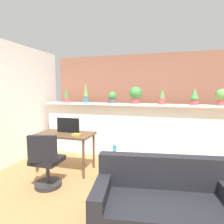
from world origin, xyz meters
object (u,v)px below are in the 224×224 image
(book_on_desk, at_px, (77,135))
(potted_plant_6, at_px, (222,96))
(tv_monitor, at_px, (68,125))
(potted_plant_4, at_px, (162,97))
(desk, at_px, (65,137))
(office_chair, at_px, (46,165))
(vase_on_shelf, at_px, (115,149))
(potted_plant_1, at_px, (86,94))
(couch, at_px, (164,208))
(potted_plant_0, at_px, (66,96))
(potted_plant_3, at_px, (135,94))
(side_cube_shelf, at_px, (114,166))
(potted_plant_5, at_px, (194,97))
(potted_plant_2, at_px, (112,97))

(book_on_desk, bearing_deg, potted_plant_6, 23.80)
(tv_monitor, bearing_deg, potted_plant_6, 18.39)
(potted_plant_4, height_order, desk, potted_plant_4)
(desk, bearing_deg, office_chair, -84.98)
(vase_on_shelf, bearing_deg, tv_monitor, 168.26)
(potted_plant_1, relative_size, vase_on_shelf, 3.74)
(tv_monitor, height_order, office_chair, tv_monitor)
(potted_plant_6, xyz_separation_m, couch, (-1.06, -2.26, -1.19))
(office_chair, bearing_deg, vase_on_shelf, 31.17)
(potted_plant_0, height_order, potted_plant_1, potted_plant_1)
(potted_plant_3, bearing_deg, side_cube_shelf, -98.68)
(potted_plant_0, height_order, desk, potted_plant_0)
(tv_monitor, bearing_deg, side_cube_shelf, -11.76)
(potted_plant_4, relative_size, couch, 0.21)
(side_cube_shelf, height_order, book_on_desk, book_on_desk)
(side_cube_shelf, bearing_deg, potted_plant_4, 56.19)
(potted_plant_5, relative_size, office_chair, 0.39)
(potted_plant_3, distance_m, office_chair, 2.39)
(potted_plant_6, relative_size, tv_monitor, 0.71)
(tv_monitor, xyz_separation_m, vase_on_shelf, (1.02, -0.21, -0.33))
(potted_plant_6, relative_size, book_on_desk, 2.26)
(office_chair, relative_size, couch, 0.55)
(potted_plant_2, xyz_separation_m, office_chair, (-0.60, -1.77, -1.04))
(office_chair, relative_size, vase_on_shelf, 6.81)
(vase_on_shelf, bearing_deg, book_on_desk, 178.80)
(potted_plant_0, distance_m, potted_plant_4, 2.34)
(desk, height_order, vase_on_shelf, desk)
(potted_plant_2, relative_size, vase_on_shelf, 2.05)
(tv_monitor, height_order, vase_on_shelf, tv_monitor)
(tv_monitor, xyz_separation_m, book_on_desk, (0.28, -0.20, -0.13))
(desk, xyz_separation_m, couch, (1.91, -1.20, -0.38))
(potted_plant_2, relative_size, office_chair, 0.30)
(potted_plant_3, bearing_deg, book_on_desk, -127.96)
(potted_plant_1, distance_m, potted_plant_5, 2.47)
(potted_plant_4, bearing_deg, potted_plant_2, 179.11)
(side_cube_shelf, xyz_separation_m, vase_on_shelf, (0.01, -0.00, 0.32))
(potted_plant_5, xyz_separation_m, potted_plant_6, (0.52, 0.04, 0.03))
(potted_plant_0, relative_size, office_chair, 0.40)
(side_cube_shelf, relative_size, couch, 0.30)
(desk, bearing_deg, potted_plant_0, 117.50)
(potted_plant_5, bearing_deg, potted_plant_2, 179.36)
(tv_monitor, relative_size, vase_on_shelf, 3.57)
(potted_plant_0, xyz_separation_m, office_chair, (0.60, -1.75, -1.05))
(potted_plant_5, bearing_deg, office_chair, -143.88)
(potted_plant_0, distance_m, book_on_desk, 1.57)
(office_chair, height_order, couch, office_chair)
(book_on_desk, bearing_deg, tv_monitor, 144.94)
(potted_plant_1, xyz_separation_m, tv_monitor, (0.03, -0.96, -0.60))
(potted_plant_3, height_order, book_on_desk, potted_plant_3)
(potted_plant_4, height_order, vase_on_shelf, potted_plant_4)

